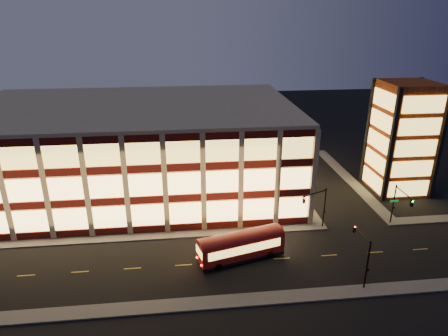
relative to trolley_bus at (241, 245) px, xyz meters
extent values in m
plane|color=black|center=(-10.97, 5.42, -1.98)|extent=(200.00, 200.00, 0.00)
cube|color=#514F4C|center=(-13.97, 6.42, -1.91)|extent=(54.00, 2.00, 0.15)
cube|color=#514F4C|center=(12.03, 22.42, -1.91)|extent=(2.00, 30.00, 0.15)
cube|color=#514F4C|center=(29.03, 6.42, -1.91)|extent=(14.00, 2.00, 0.15)
cube|color=#514F4C|center=(23.03, 22.42, -1.91)|extent=(2.00, 30.00, 0.15)
cube|color=#514F4C|center=(-10.97, -7.58, -1.91)|extent=(100.00, 2.00, 0.15)
cube|color=tan|center=(-13.97, 22.42, 5.02)|extent=(50.00, 30.00, 14.00)
cube|color=tan|center=(-13.97, 22.42, 12.27)|extent=(50.40, 30.40, 0.50)
cube|color=#470C0A|center=(-13.97, 7.30, -1.33)|extent=(50.10, 0.25, 1.00)
cube|color=#F5BE67|center=(-13.97, 7.32, 0.77)|extent=(49.00, 0.20, 3.00)
cube|color=#470C0A|center=(11.15, 22.42, -1.33)|extent=(0.25, 30.10, 1.00)
cube|color=#F5BE67|center=(11.13, 22.42, 0.77)|extent=(0.20, 29.00, 3.00)
cube|color=#470C0A|center=(-13.97, 7.30, 3.07)|extent=(50.10, 0.25, 1.00)
cube|color=#F5BE67|center=(-13.97, 7.32, 5.17)|extent=(49.00, 0.20, 3.00)
cube|color=#470C0A|center=(11.15, 22.42, 3.07)|extent=(0.25, 30.10, 1.00)
cube|color=#F5BE67|center=(11.13, 22.42, 5.17)|extent=(0.20, 29.00, 3.00)
cube|color=#470C0A|center=(-13.97, 7.30, 7.47)|extent=(50.10, 0.25, 1.00)
cube|color=#F5BE67|center=(-13.97, 7.32, 9.57)|extent=(49.00, 0.20, 3.00)
cube|color=#470C0A|center=(11.15, 22.42, 7.47)|extent=(0.25, 30.10, 1.00)
cube|color=#F5BE67|center=(11.13, 22.42, 9.57)|extent=(0.20, 29.00, 3.00)
cube|color=#8C3814|center=(29.03, 17.42, 7.02)|extent=(8.00, 8.00, 18.00)
cube|color=black|center=(25.03, 13.42, 7.02)|extent=(0.60, 0.60, 18.00)
cube|color=black|center=(33.03, 13.42, 7.02)|extent=(0.60, 0.60, 18.00)
cube|color=black|center=(25.03, 21.42, 7.02)|extent=(0.60, 0.60, 18.00)
cube|color=black|center=(33.03, 21.42, 7.02)|extent=(0.60, 0.60, 18.00)
cube|color=#E5B550|center=(29.03, 13.34, -0.18)|extent=(6.60, 0.16, 2.60)
cube|color=#E5B550|center=(24.95, 17.42, -0.18)|extent=(0.16, 6.60, 2.60)
cube|color=#E5B550|center=(29.03, 13.34, 3.22)|extent=(6.60, 0.16, 2.60)
cube|color=#E5B550|center=(24.95, 17.42, 3.22)|extent=(0.16, 6.60, 2.60)
cube|color=#E5B550|center=(29.03, 13.34, 6.62)|extent=(6.60, 0.16, 2.60)
cube|color=#E5B550|center=(24.95, 17.42, 6.62)|extent=(0.16, 6.60, 2.60)
cube|color=#E5B550|center=(29.03, 13.34, 10.02)|extent=(6.60, 0.16, 2.60)
cube|color=#E5B550|center=(24.95, 17.42, 10.02)|extent=(0.16, 6.60, 2.60)
cube|color=#E5B550|center=(29.03, 13.34, 13.42)|extent=(6.60, 0.16, 2.60)
cube|color=#E5B550|center=(24.95, 17.42, 13.42)|extent=(0.16, 6.60, 2.60)
cylinder|color=black|center=(12.53, 6.22, 1.02)|extent=(0.18, 0.18, 6.00)
cylinder|color=black|center=(10.78, 5.47, 3.72)|extent=(3.56, 1.63, 0.14)
cube|color=black|center=(9.03, 4.72, 3.22)|extent=(0.32, 0.32, 0.95)
sphere|color=#FF0C05|center=(9.03, 4.54, 3.52)|extent=(0.20, 0.20, 0.20)
cube|color=black|center=(12.53, 6.02, 0.62)|extent=(0.25, 0.18, 0.28)
cylinder|color=black|center=(22.53, 6.22, 1.02)|extent=(0.18, 0.18, 6.00)
cylinder|color=black|center=(22.53, 4.22, 3.72)|extent=(0.14, 4.00, 0.14)
cube|color=black|center=(22.53, 2.22, 3.22)|extent=(0.32, 0.32, 0.95)
sphere|color=#0CFF26|center=(22.53, 2.04, 3.52)|extent=(0.20, 0.20, 0.20)
cube|color=black|center=(22.53, 6.02, 0.62)|extent=(0.25, 0.18, 0.28)
cube|color=#0C7226|center=(22.53, 6.07, 1.62)|extent=(1.20, 0.06, 0.28)
cylinder|color=black|center=(12.53, -7.08, 1.02)|extent=(0.18, 0.18, 6.00)
cylinder|color=black|center=(12.53, -5.08, 3.72)|extent=(0.14, 4.00, 0.14)
cube|color=black|center=(12.53, -3.08, 3.22)|extent=(0.32, 0.32, 0.95)
sphere|color=#FF0C05|center=(12.53, -3.26, 3.52)|extent=(0.20, 0.20, 0.20)
cube|color=black|center=(12.53, -7.28, 0.62)|extent=(0.25, 0.18, 0.28)
cube|color=#8F0D07|center=(0.00, 0.00, -0.19)|extent=(10.88, 5.32, 2.43)
cube|color=black|center=(0.00, 0.00, -1.61)|extent=(10.88, 5.32, 0.37)
cylinder|color=black|center=(-2.95, -2.01, -1.51)|extent=(1.00, 0.56, 0.95)
cylinder|color=black|center=(-3.56, 0.23, -1.51)|extent=(1.00, 0.56, 0.95)
cylinder|color=black|center=(3.56, -0.23, -1.51)|extent=(1.00, 0.56, 0.95)
cylinder|color=black|center=(2.95, 2.01, -1.51)|extent=(1.00, 0.56, 0.95)
cube|color=#E5B550|center=(0.35, -1.30, 0.13)|extent=(8.98, 2.50, 1.06)
cube|color=#E5B550|center=(-0.35, 1.30, 0.13)|extent=(8.98, 2.50, 1.06)
camera|label=1|loc=(-6.65, -40.78, 26.40)|focal=32.00mm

